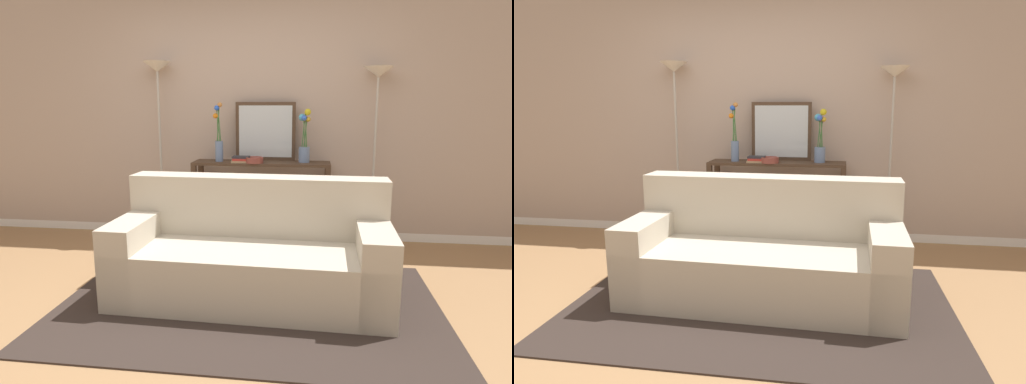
% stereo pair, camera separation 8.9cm
% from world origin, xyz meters
% --- Properties ---
extents(ground_plane, '(16.00, 16.00, 0.02)m').
position_xyz_m(ground_plane, '(0.00, 0.00, -0.01)').
color(ground_plane, '#9E754C').
extents(back_wall, '(12.00, 0.15, 3.02)m').
position_xyz_m(back_wall, '(0.00, 1.97, 1.51)').
color(back_wall, white).
rests_on(back_wall, ground).
extents(area_rug, '(2.70, 1.75, 0.01)m').
position_xyz_m(area_rug, '(0.28, 0.21, 0.01)').
color(area_rug, '#332823').
rests_on(area_rug, ground).
extents(couch, '(2.01, 0.90, 0.88)m').
position_xyz_m(couch, '(0.28, 0.36, 0.32)').
color(couch, '#BCB29E').
rests_on(couch, ground).
extents(console_table, '(1.39, 0.33, 0.86)m').
position_xyz_m(console_table, '(0.20, 1.67, 0.59)').
color(console_table, '#473323').
rests_on(console_table, ground).
extents(floor_lamp_left, '(0.28, 0.28, 1.86)m').
position_xyz_m(floor_lamp_left, '(-0.89, 1.74, 1.46)').
color(floor_lamp_left, '#B7B2A8').
rests_on(floor_lamp_left, ground).
extents(floor_lamp_right, '(0.28, 0.28, 1.78)m').
position_xyz_m(floor_lamp_right, '(1.32, 1.74, 1.40)').
color(floor_lamp_right, '#B7B2A8').
rests_on(floor_lamp_right, ground).
extents(wall_mirror, '(0.62, 0.02, 0.60)m').
position_xyz_m(wall_mirror, '(0.22, 1.80, 1.16)').
color(wall_mirror, '#473323').
rests_on(wall_mirror, console_table).
extents(vase_tall_flowers, '(0.10, 0.10, 0.59)m').
position_xyz_m(vase_tall_flowers, '(-0.24, 1.64, 1.08)').
color(vase_tall_flowers, '#6B84AD').
rests_on(vase_tall_flowers, console_table).
extents(vase_short_flowers, '(0.12, 0.12, 0.53)m').
position_xyz_m(vase_short_flowers, '(0.63, 1.68, 1.08)').
color(vase_short_flowers, '#6B84AD').
rests_on(vase_short_flowers, console_table).
extents(fruit_bowl, '(0.18, 0.18, 0.06)m').
position_xyz_m(fruit_bowl, '(0.14, 1.57, 0.89)').
color(fruit_bowl, brown).
rests_on(fruit_bowl, console_table).
extents(book_stack, '(0.20, 0.16, 0.06)m').
position_xyz_m(book_stack, '(0.00, 1.59, 0.89)').
color(book_stack, tan).
rests_on(book_stack, console_table).
extents(book_row_under_console, '(0.42, 0.18, 0.13)m').
position_xyz_m(book_row_under_console, '(-0.16, 1.67, 0.06)').
color(book_row_under_console, '#6B3360').
rests_on(book_row_under_console, ground).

